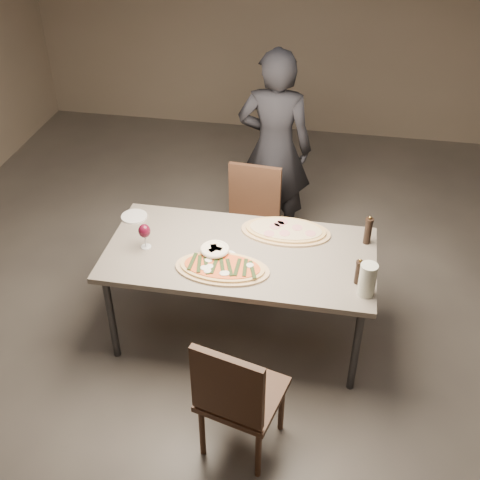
% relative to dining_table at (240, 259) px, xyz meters
% --- Properties ---
extents(room, '(7.00, 7.00, 7.00)m').
position_rel_dining_table_xyz_m(room, '(0.00, 0.00, 0.71)').
color(room, '#58524C').
rests_on(room, ground).
extents(dining_table, '(1.80, 0.90, 0.75)m').
position_rel_dining_table_xyz_m(dining_table, '(0.00, 0.00, 0.00)').
color(dining_table, gray).
rests_on(dining_table, ground).
extents(zucchini_pizza, '(0.61, 0.34, 0.05)m').
position_rel_dining_table_xyz_m(zucchini_pizza, '(-0.08, -0.21, 0.07)').
color(zucchini_pizza, tan).
rests_on(zucchini_pizza, dining_table).
extents(ham_pizza, '(0.63, 0.35, 0.04)m').
position_rel_dining_table_xyz_m(ham_pizza, '(0.27, 0.28, 0.07)').
color(ham_pizza, tan).
rests_on(ham_pizza, dining_table).
extents(bread_basket, '(0.19, 0.19, 0.07)m').
position_rel_dining_table_xyz_m(bread_basket, '(-0.16, -0.07, 0.10)').
color(bread_basket, beige).
rests_on(bread_basket, dining_table).
extents(oil_dish, '(0.13, 0.13, 0.01)m').
position_rel_dining_table_xyz_m(oil_dish, '(-0.08, -0.07, 0.06)').
color(oil_dish, white).
rests_on(oil_dish, dining_table).
extents(pepper_mill_left, '(0.06, 0.06, 0.22)m').
position_rel_dining_table_xyz_m(pepper_mill_left, '(0.83, 0.26, 0.16)').
color(pepper_mill_left, black).
rests_on(pepper_mill_left, dining_table).
extents(pepper_mill_right, '(0.05, 0.05, 0.19)m').
position_rel_dining_table_xyz_m(pepper_mill_right, '(0.78, -0.18, 0.14)').
color(pepper_mill_right, black).
rests_on(pepper_mill_right, dining_table).
extents(carafe, '(0.11, 0.11, 0.22)m').
position_rel_dining_table_xyz_m(carafe, '(0.83, -0.27, 0.17)').
color(carafe, silver).
rests_on(carafe, dining_table).
extents(wine_glass, '(0.08, 0.08, 0.18)m').
position_rel_dining_table_xyz_m(wine_glass, '(-0.63, -0.06, 0.18)').
color(wine_glass, silver).
rests_on(wine_glass, dining_table).
extents(side_plate, '(0.19, 0.19, 0.01)m').
position_rel_dining_table_xyz_m(side_plate, '(-0.83, 0.27, 0.06)').
color(side_plate, white).
rests_on(side_plate, dining_table).
extents(chair_near, '(0.53, 0.53, 0.92)m').
position_rel_dining_table_xyz_m(chair_near, '(0.16, -0.99, -0.17)').
color(chair_near, '#432A1C').
rests_on(chair_near, ground).
extents(chair_far, '(0.47, 0.47, 0.92)m').
position_rel_dining_table_xyz_m(chair_far, '(-0.05, 0.76, -0.17)').
color(chair_far, '#432A1C').
rests_on(chair_far, ground).
extents(diner, '(0.63, 0.42, 1.71)m').
position_rel_dining_table_xyz_m(diner, '(0.05, 1.31, 0.16)').
color(diner, black).
rests_on(diner, ground).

